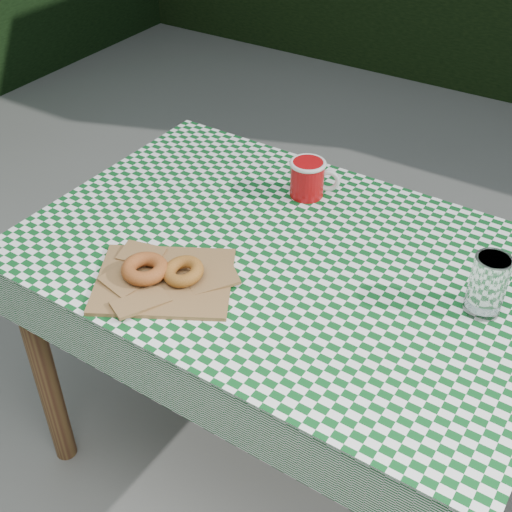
{
  "coord_description": "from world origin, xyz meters",
  "views": [
    {
      "loc": [
        0.42,
        -1.03,
        1.69
      ],
      "look_at": [
        -0.2,
        -0.04,
        0.79
      ],
      "focal_mm": 47.2,
      "sensor_mm": 36.0,
      "label": 1
    }
  ],
  "objects": [
    {
      "name": "ground",
      "position": [
        0.0,
        0.0,
        0.0
      ],
      "size": [
        60.0,
        60.0,
        0.0
      ],
      "primitive_type": "plane",
      "color": "#5A5A55",
      "rests_on": "ground"
    },
    {
      "name": "table",
      "position": [
        -0.16,
        0.04,
        0.38
      ],
      "size": [
        1.21,
        0.82,
        0.75
      ],
      "primitive_type": "cube",
      "rotation": [
        0.0,
        0.0,
        -0.02
      ],
      "color": "brown",
      "rests_on": "ground"
    },
    {
      "name": "coffee_mug",
      "position": [
        -0.24,
        0.28,
        0.8
      ],
      "size": [
        0.22,
        0.22,
        0.1
      ],
      "primitive_type": null,
      "rotation": [
        0.0,
        0.0,
        0.38
      ],
      "color": "#9F0A0D",
      "rests_on": "tablecloth"
    },
    {
      "name": "bagel_back",
      "position": [
        -0.3,
        -0.16,
        0.79
      ],
      "size": [
        0.12,
        0.12,
        0.03
      ],
      "primitive_type": "torus",
      "rotation": [
        0.0,
        0.0,
        -0.55
      ],
      "color": "#A15C21",
      "rests_on": "paper_bag"
    },
    {
      "name": "paper_bag",
      "position": [
        -0.34,
        -0.19,
        0.76
      ],
      "size": [
        0.37,
        0.34,
        0.02
      ],
      "primitive_type": "cube",
      "rotation": [
        0.0,
        0.0,
        0.5
      ],
      "color": "brown",
      "rests_on": "tablecloth"
    },
    {
      "name": "drinking_glass",
      "position": [
        0.27,
        0.09,
        0.82
      ],
      "size": [
        0.1,
        0.1,
        0.13
      ],
      "primitive_type": "cylinder",
      "rotation": [
        0.0,
        0.0,
        -0.45
      ],
      "color": "white",
      "rests_on": "tablecloth"
    },
    {
      "name": "bagel_front",
      "position": [
        -0.37,
        -0.2,
        0.79
      ],
      "size": [
        0.12,
        0.12,
        0.03
      ],
      "primitive_type": "torus",
      "rotation": [
        0.0,
        0.0,
        -0.14
      ],
      "color": "#A24E21",
      "rests_on": "paper_bag"
    },
    {
      "name": "tablecloth",
      "position": [
        -0.16,
        0.04,
        0.75
      ],
      "size": [
        1.23,
        0.84,
        0.01
      ],
      "primitive_type": "cube",
      "rotation": [
        0.0,
        0.0,
        -0.02
      ],
      "color": "#0B4719",
      "rests_on": "table"
    }
  ]
}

